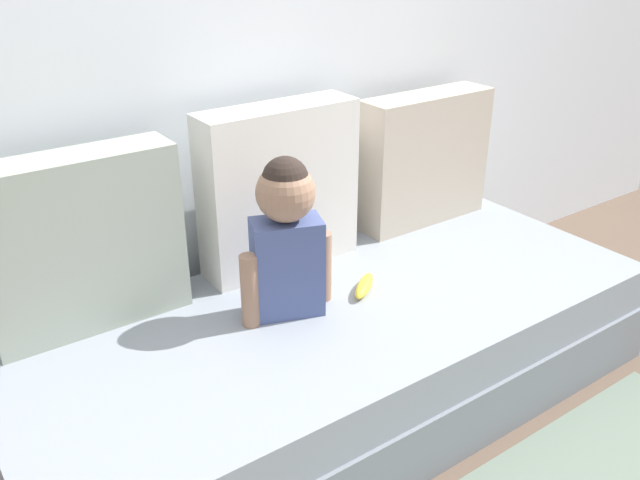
{
  "coord_description": "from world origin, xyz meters",
  "views": [
    {
      "loc": [
        -1.13,
        -1.48,
        1.51
      ],
      "look_at": [
        -0.08,
        0.0,
        0.64
      ],
      "focal_mm": 37.75,
      "sensor_mm": 36.0,
      "label": 1
    }
  ],
  "objects_px": {
    "toddler": "(287,233)",
    "banana": "(364,286)",
    "throw_pillow_center": "(279,188)",
    "couch": "(339,354)",
    "throw_pillow_left": "(83,243)",
    "throw_pillow_right": "(424,159)"
  },
  "relations": [
    {
      "from": "toddler",
      "to": "banana",
      "type": "distance_m",
      "value": 0.37
    },
    {
      "from": "throw_pillow_center",
      "to": "toddler",
      "type": "height_order",
      "value": "throw_pillow_center"
    },
    {
      "from": "couch",
      "to": "throw_pillow_left",
      "type": "distance_m",
      "value": 0.89
    },
    {
      "from": "throw_pillow_right",
      "to": "banana",
      "type": "distance_m",
      "value": 0.69
    },
    {
      "from": "banana",
      "to": "toddler",
      "type": "bearing_deg",
      "value": 171.51
    },
    {
      "from": "throw_pillow_left",
      "to": "throw_pillow_right",
      "type": "xyz_separation_m",
      "value": [
        1.35,
        0.0,
        -0.01
      ]
    },
    {
      "from": "throw_pillow_center",
      "to": "toddler",
      "type": "bearing_deg",
      "value": -118.45
    },
    {
      "from": "couch",
      "to": "throw_pillow_center",
      "type": "relative_size",
      "value": 3.81
    },
    {
      "from": "toddler",
      "to": "throw_pillow_right",
      "type": "bearing_deg",
      "value": 19.36
    },
    {
      "from": "throw_pillow_left",
      "to": "banana",
      "type": "height_order",
      "value": "throw_pillow_left"
    },
    {
      "from": "throw_pillow_center",
      "to": "toddler",
      "type": "distance_m",
      "value": 0.33
    },
    {
      "from": "toddler",
      "to": "banana",
      "type": "xyz_separation_m",
      "value": [
        0.27,
        -0.04,
        -0.25
      ]
    },
    {
      "from": "throw_pillow_right",
      "to": "toddler",
      "type": "bearing_deg",
      "value": -160.64
    },
    {
      "from": "throw_pillow_left",
      "to": "couch",
      "type": "bearing_deg",
      "value": -27.67
    },
    {
      "from": "couch",
      "to": "toddler",
      "type": "xyz_separation_m",
      "value": [
        -0.16,
        0.06,
        0.47
      ]
    },
    {
      "from": "throw_pillow_center",
      "to": "toddler",
      "type": "xyz_separation_m",
      "value": [
        -0.16,
        -0.29,
        -0.01
      ]
    },
    {
      "from": "throw_pillow_left",
      "to": "throw_pillow_center",
      "type": "distance_m",
      "value": 0.68
    },
    {
      "from": "couch",
      "to": "throw_pillow_center",
      "type": "distance_m",
      "value": 0.6
    },
    {
      "from": "throw_pillow_center",
      "to": "couch",
      "type": "bearing_deg",
      "value": -90.0
    },
    {
      "from": "couch",
      "to": "throw_pillow_left",
      "type": "height_order",
      "value": "throw_pillow_left"
    },
    {
      "from": "banana",
      "to": "throw_pillow_center",
      "type": "bearing_deg",
      "value": 108.96
    },
    {
      "from": "throw_pillow_left",
      "to": "banana",
      "type": "relative_size",
      "value": 3.38
    }
  ]
}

